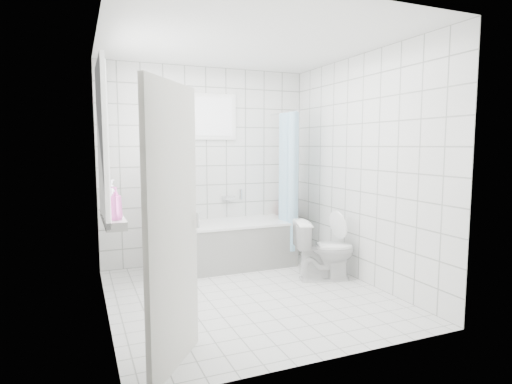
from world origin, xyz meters
name	(u,v)px	position (x,y,z in m)	size (l,w,h in m)	color
ground	(248,295)	(0.00, 0.00, 0.00)	(3.00, 3.00, 0.00)	white
ceiling	(248,41)	(0.00, 0.00, 2.60)	(3.00, 3.00, 0.00)	white
wall_back	(207,166)	(0.00, 1.50, 1.30)	(2.80, 0.02, 2.60)	white
wall_front	(327,184)	(0.00, -1.50, 1.30)	(2.80, 0.02, 2.60)	white
wall_left	(103,176)	(-1.40, 0.00, 1.30)	(0.02, 3.00, 2.60)	white
wall_right	(361,169)	(1.40, 0.00, 1.30)	(0.02, 3.00, 2.60)	white
window_left	(105,142)	(-1.35, 0.30, 1.60)	(0.01, 0.90, 1.40)	white
window_back	(214,117)	(0.10, 1.46, 1.95)	(0.50, 0.01, 0.50)	white
window_sill	(113,218)	(-1.31, 0.30, 0.86)	(0.18, 1.02, 0.08)	white
door	(173,229)	(-1.02, -1.16, 1.00)	(0.04, 0.80, 2.00)	silver
bathtub	(229,244)	(0.18, 1.12, 0.29)	(1.65, 0.77, 0.58)	white
partition_wall	(161,214)	(-0.71, 1.07, 0.75)	(0.15, 0.85, 1.50)	white
tiled_ledge	(284,236)	(1.10, 1.38, 0.28)	(0.40, 0.24, 0.55)	white
toilet	(324,250)	(1.03, 0.16, 0.35)	(0.39, 0.69, 0.70)	white
curtain_rod	(284,113)	(0.95, 1.10, 2.00)	(0.02, 0.02, 0.80)	silver
shower_curtain	(288,181)	(0.95, 0.97, 1.10)	(0.14, 0.48, 1.78)	#469DCE
tub_faucet	(228,198)	(0.28, 1.46, 0.85)	(0.18, 0.06, 0.06)	silver
sill_bottles	(113,201)	(-1.30, 0.28, 1.04)	(0.18, 0.76, 0.33)	silver
ledge_bottles	(285,209)	(1.11, 1.36, 0.67)	(0.15, 0.16, 0.25)	#FFA01A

